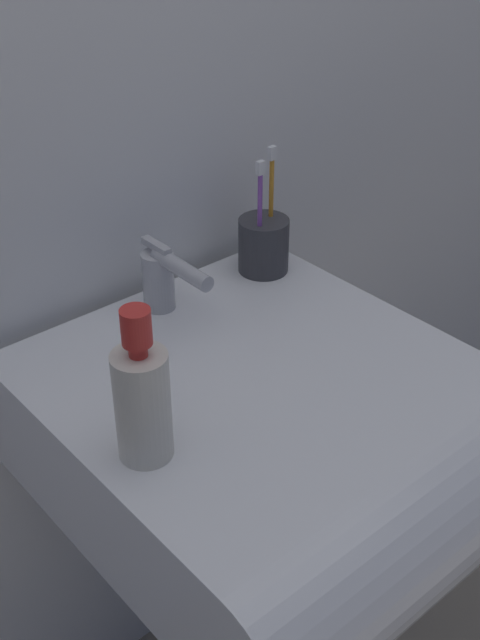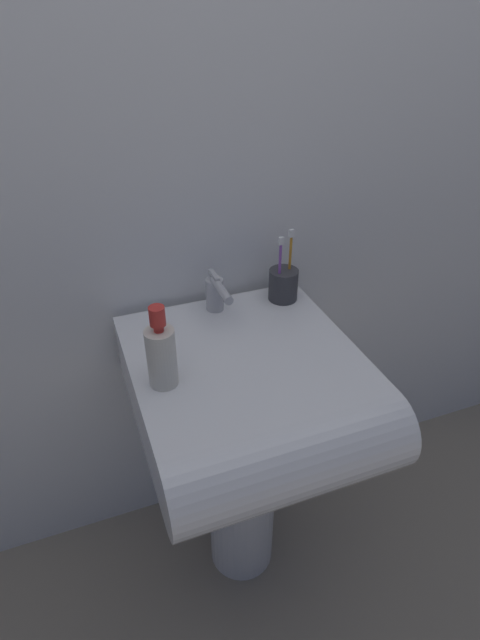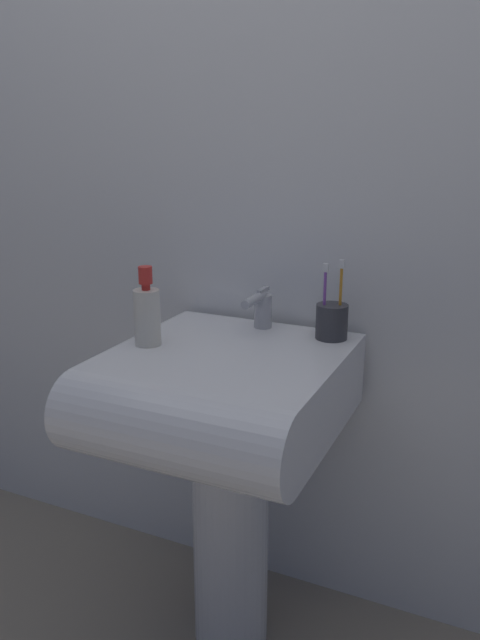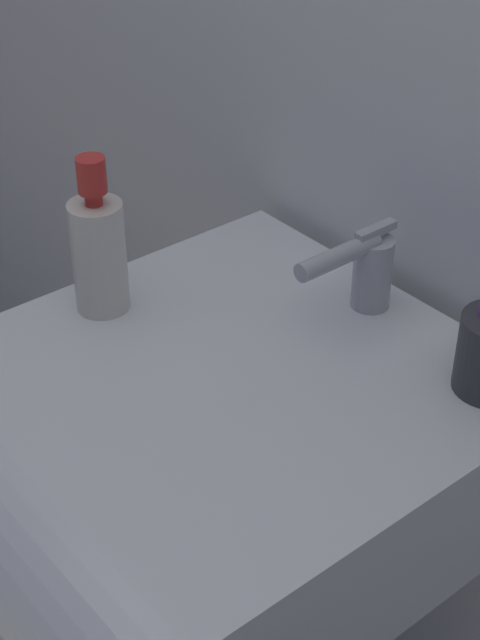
% 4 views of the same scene
% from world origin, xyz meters
% --- Properties ---
extents(ground_plane, '(6.00, 6.00, 0.00)m').
position_xyz_m(ground_plane, '(0.00, 0.00, 0.00)').
color(ground_plane, gray).
rests_on(ground_plane, ground).
extents(wall_back, '(5.00, 0.05, 2.40)m').
position_xyz_m(wall_back, '(0.00, 0.29, 1.20)').
color(wall_back, white).
rests_on(wall_back, ground).
extents(sink_pedestal, '(0.19, 0.19, 0.62)m').
position_xyz_m(sink_pedestal, '(0.00, 0.00, 0.31)').
color(sink_pedestal, white).
rests_on(sink_pedestal, ground).
extents(sink_basin, '(0.51, 0.59, 0.18)m').
position_xyz_m(sink_basin, '(0.00, -0.07, 0.70)').
color(sink_basin, white).
rests_on(sink_basin, sink_pedestal).
extents(faucet, '(0.05, 0.14, 0.10)m').
position_xyz_m(faucet, '(0.00, 0.18, 0.85)').
color(faucet, '#B7B7BC').
rests_on(faucet, sink_basin).
extents(toothbrush_cup, '(0.08, 0.08, 0.19)m').
position_xyz_m(toothbrush_cup, '(0.19, 0.18, 0.84)').
color(toothbrush_cup, '#38383D').
rests_on(toothbrush_cup, sink_basin).
extents(soap_bottle, '(0.06, 0.06, 0.19)m').
position_xyz_m(soap_bottle, '(-0.19, -0.04, 0.87)').
color(soap_bottle, silver).
rests_on(soap_bottle, sink_basin).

